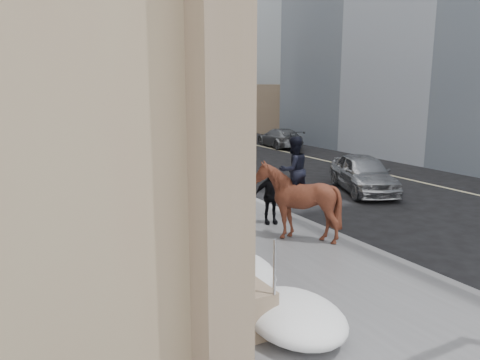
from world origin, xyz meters
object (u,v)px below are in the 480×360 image
pedestrian (270,196)px  car_grey (280,138)px  mounted_horse_left (154,190)px  car_silver (363,173)px  mounted_horse_right (296,197)px

pedestrian → car_grey: (9.85, 14.39, -0.32)m
mounted_horse_left → car_silver: 8.80m
mounted_horse_left → pedestrian: 3.29m
mounted_horse_right → pedestrian: (0.17, 1.48, -0.31)m
mounted_horse_left → pedestrian: (3.14, -0.94, -0.32)m
car_silver → car_grey: (4.28, 12.27, -0.11)m
mounted_horse_left → car_grey: (12.98, 13.45, -0.64)m
car_silver → car_grey: 13.00m
mounted_horse_left → mounted_horse_right: size_ratio=1.03×
mounted_horse_right → car_silver: (5.73, 3.59, -0.52)m
pedestrian → car_silver: bearing=38.1°
mounted_horse_right → car_grey: 18.78m
car_silver → pedestrian: bearing=-135.4°
mounted_horse_left → mounted_horse_right: (2.97, -2.42, -0.01)m
mounted_horse_left → car_silver: (8.70, 1.17, -0.53)m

